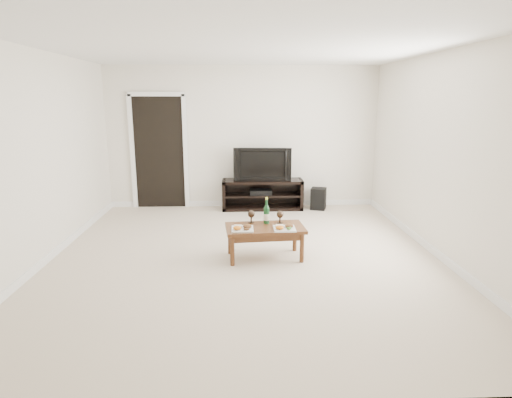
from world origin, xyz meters
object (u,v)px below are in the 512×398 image
(television, at_px, (263,164))
(coffee_table, at_px, (265,242))
(subwoofer, at_px, (318,199))
(media_console, at_px, (262,194))

(television, distance_m, coffee_table, 2.61)
(subwoofer, relative_size, coffee_table, 0.40)
(subwoofer, bearing_deg, television, -165.30)
(media_console, bearing_deg, television, 0.00)
(subwoofer, height_order, coffee_table, coffee_table)
(media_console, height_order, television, television)
(television, bearing_deg, subwoofer, 0.92)
(media_console, height_order, coffee_table, media_console)
(subwoofer, bearing_deg, coffee_table, -96.67)
(television, height_order, subwoofer, television)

